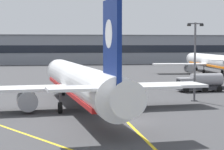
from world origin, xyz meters
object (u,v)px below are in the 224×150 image
Objects in this scene: airliner_foreground at (80,82)px; service_truck_catering_grey at (201,83)px; apron_lamp_post at (195,60)px; airliner_background at (211,62)px.

service_truck_catering_grey is (21.44, 16.37, -1.88)m from airliner_foreground.
apron_lamp_post is 12.76m from service_truck_catering_grey.
apron_lamp_post is (16.33, 5.47, 2.32)m from airliner_foreground.
airliner_foreground is at bearing -125.28° from airliner_background.
airliner_background reaches higher than apron_lamp_post.
airliner_background reaches higher than service_truck_catering_grey.
airliner_background is (39.12, 55.29, -0.20)m from airliner_foreground.
airliner_background is 54.84m from apron_lamp_post.
airliner_background is 5.08× the size of service_truck_catering_grey.
service_truck_catering_grey is (-17.67, -38.92, -1.68)m from airliner_background.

